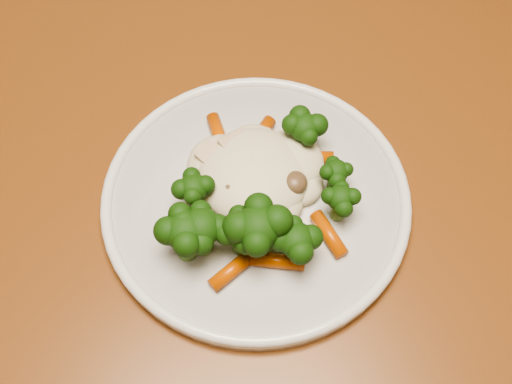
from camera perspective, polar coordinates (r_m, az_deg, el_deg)
dining_table at (r=0.67m, az=-4.91°, el=-4.94°), size 1.21×0.91×0.75m
plate at (r=0.56m, az=0.00°, el=-0.73°), size 0.27×0.27×0.01m
meal at (r=0.53m, az=-0.45°, el=-0.66°), size 0.17×0.17×0.05m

